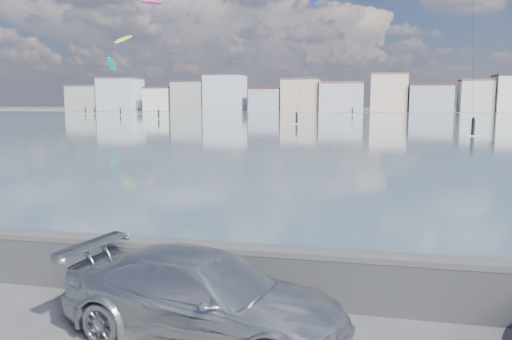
{
  "coord_description": "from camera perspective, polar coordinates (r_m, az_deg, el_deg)",
  "views": [
    {
      "loc": [
        3.11,
        -5.61,
        3.54
      ],
      "look_at": [
        1.0,
        4.0,
        2.2
      ],
      "focal_mm": 35.0,
      "sensor_mm": 36.0,
      "label": 1
    }
  ],
  "objects": [
    {
      "name": "bay_water",
      "position": [
        97.22,
        10.6,
        5.54
      ],
      "size": [
        500.0,
        177.0,
        0.0
      ],
      "primitive_type": "cube",
      "color": "#384A63",
      "rests_on": "ground"
    },
    {
      "name": "kitesurfer_5",
      "position": [
        170.15,
        -11.76,
        18.15
      ],
      "size": [
        5.55,
        15.14,
        36.19
      ],
      "color": "#E5338C",
      "rests_on": "ground"
    },
    {
      "name": "far_shore_strip",
      "position": [
        205.66,
        11.6,
        6.61
      ],
      "size": [
        500.0,
        60.0,
        0.0
      ],
      "primitive_type": "cube",
      "color": "#4C473D",
      "rests_on": "ground"
    },
    {
      "name": "seawall",
      "position": [
        9.35,
        -7.86,
        -10.76
      ],
      "size": [
        400.0,
        0.36,
        1.08
      ],
      "color": "#28282B",
      "rests_on": "ground"
    },
    {
      "name": "far_buildings",
      "position": [
        191.63,
        11.98,
        8.33
      ],
      "size": [
        240.79,
        13.26,
        14.6
      ],
      "color": "gray",
      "rests_on": "ground"
    },
    {
      "name": "car_silver",
      "position": [
        7.75,
        -5.96,
        -14.18
      ],
      "size": [
        4.76,
        2.66,
        1.3
      ],
      "primitive_type": "imported",
      "rotation": [
        0.0,
        0.0,
        1.38
      ],
      "color": "#B3B7BB",
      "rests_on": "ground"
    },
    {
      "name": "kitesurfer_7",
      "position": [
        176.05,
        -14.96,
        14.17
      ],
      "size": [
        6.58,
        18.95,
        26.53
      ],
      "color": "#8CD826",
      "rests_on": "ground"
    },
    {
      "name": "kitesurfer_12",
      "position": [
        174.19,
        -16.25,
        11.51
      ],
      "size": [
        5.97,
        17.1,
        18.41
      ],
      "color": "#19BFBF",
      "rests_on": "ground"
    }
  ]
}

